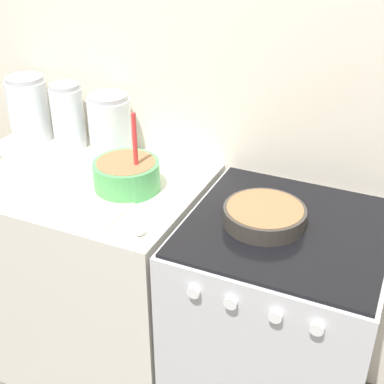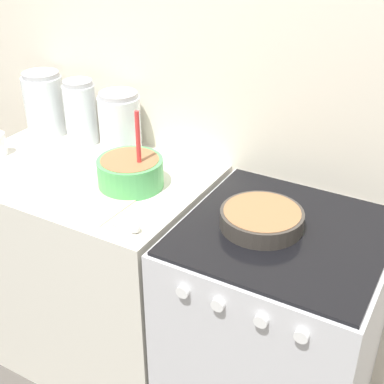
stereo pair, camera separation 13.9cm
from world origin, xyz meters
TOP-DOWN VIEW (x-y plane):
  - wall_back at (0.00, 0.68)m, footprint 4.94×0.05m
  - countertop_cabinet at (-0.48, 0.33)m, footprint 0.97×0.65m
  - stove at (0.34, 0.33)m, footprint 0.66×0.67m
  - mixing_bowl at (-0.25, 0.33)m, footprint 0.24×0.24m
  - baking_pan at (0.27, 0.31)m, footprint 0.27×0.27m
  - storage_jar_left at (-0.85, 0.55)m, footprint 0.17×0.17m
  - storage_jar_middle at (-0.65, 0.55)m, footprint 0.13×0.13m
  - storage_jar_right at (-0.45, 0.55)m, footprint 0.17×0.17m
  - recipe_page at (-0.29, 0.20)m, footprint 0.24×0.30m
  - measuring_spoon at (-0.08, 0.08)m, footprint 0.12×0.04m

SIDE VIEW (x-z plane):
  - stove at x=0.34m, z-range 0.00..0.91m
  - countertop_cabinet at x=-0.48m, z-range 0.00..0.91m
  - recipe_page at x=-0.29m, z-range 0.91..0.92m
  - measuring_spoon at x=-0.08m, z-range 0.91..0.94m
  - baking_pan at x=0.27m, z-range 0.91..0.97m
  - mixing_bowl at x=-0.25m, z-range 0.82..1.12m
  - storage_jar_right at x=-0.45m, z-range 0.89..1.15m
  - storage_jar_middle at x=-0.65m, z-range 0.89..1.16m
  - storage_jar_left at x=-0.85m, z-range 0.89..1.16m
  - wall_back at x=0.00m, z-range 0.00..2.40m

